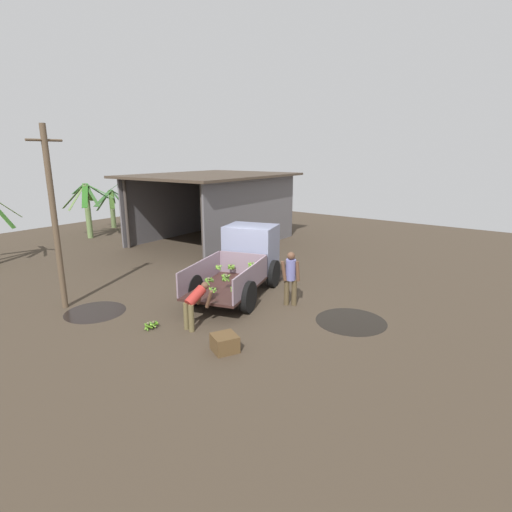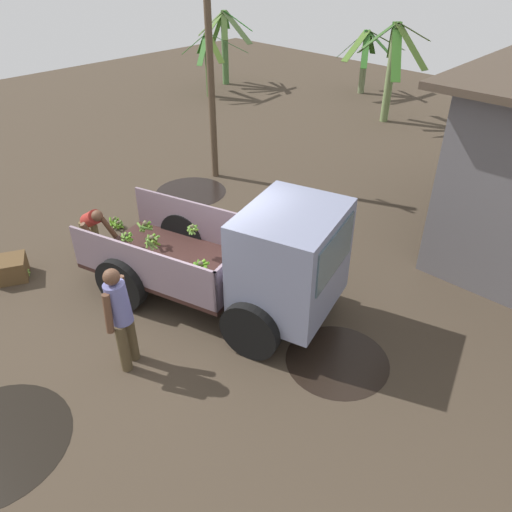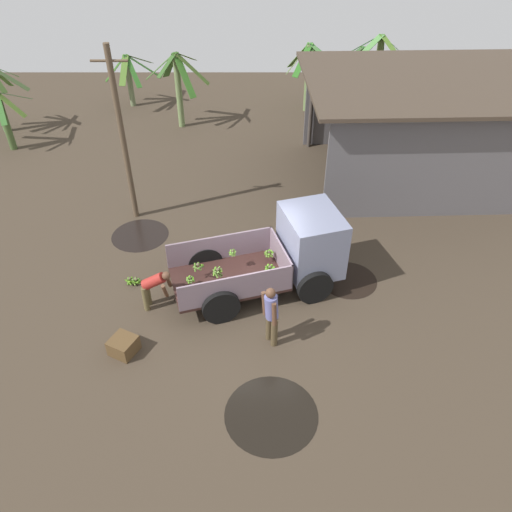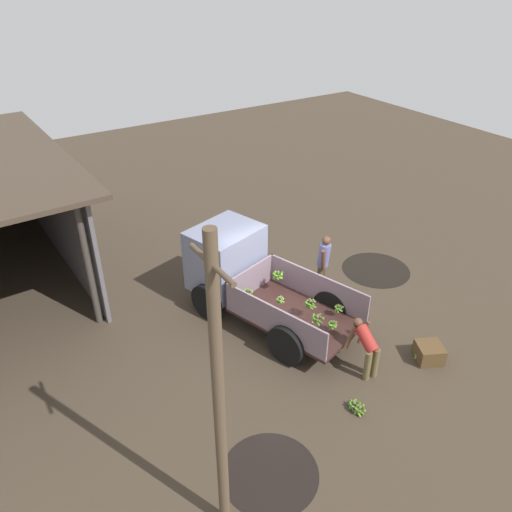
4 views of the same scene
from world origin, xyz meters
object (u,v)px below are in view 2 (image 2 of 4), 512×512
utility_pole (210,68)px  banana_bunch_on_ground_0 (114,221)px  person_foreground_visitor (121,314)px  banana_bunch_on_ground_2 (118,225)px  banana_bunch_on_ground_1 (24,272)px  wooden_crate_0 (11,269)px  cargo_truck (262,261)px  person_worker_loading (92,226)px

utility_pole → banana_bunch_on_ground_0: size_ratio=19.47×
utility_pole → person_foreground_visitor: utility_pole is taller
utility_pole → banana_bunch_on_ground_2: utility_pole is taller
banana_bunch_on_ground_1 → banana_bunch_on_ground_0: bearing=101.6°
banana_bunch_on_ground_0 → wooden_crate_0: 2.41m
cargo_truck → person_foreground_visitor: bearing=-122.5°
cargo_truck → wooden_crate_0: 4.84m
banana_bunch_on_ground_0 → wooden_crate_0: bearing=-82.0°
utility_pole → wooden_crate_0: bearing=-82.0°
cargo_truck → banana_bunch_on_ground_1: 4.67m
person_worker_loading → wooden_crate_0: size_ratio=2.13×
banana_bunch_on_ground_0 → utility_pole: bearing=98.0°
utility_pole → person_foreground_visitor: size_ratio=3.15×
banana_bunch_on_ground_0 → banana_bunch_on_ground_2: (0.17, -0.00, -0.01)m
person_foreground_visitor → banana_bunch_on_ground_0: person_foreground_visitor is taller
banana_bunch_on_ground_1 → wooden_crate_0: wooden_crate_0 is taller
person_worker_loading → banana_bunch_on_ground_0: (-0.87, 0.90, -0.60)m
banana_bunch_on_ground_2 → banana_bunch_on_ground_0: bearing=178.8°
wooden_crate_0 → banana_bunch_on_ground_0: bearing=98.0°
banana_bunch_on_ground_0 → cargo_truck: bearing=1.6°
cargo_truck → person_worker_loading: 3.67m
utility_pole → banana_bunch_on_ground_1: bearing=-80.5°
wooden_crate_0 → person_worker_loading: bearing=70.3°
banana_bunch_on_ground_1 → banana_bunch_on_ground_2: (-0.28, 2.21, 0.02)m
utility_pole → cargo_truck: bearing=-33.6°
person_worker_loading → wooden_crate_0: person_worker_loading is taller
wooden_crate_0 → banana_bunch_on_ground_2: bearing=93.9°
utility_pole → banana_bunch_on_ground_2: size_ratio=20.80×
cargo_truck → wooden_crate_0: cargo_truck is taller
utility_pole → banana_bunch_on_ground_0: utility_pole is taller
banana_bunch_on_ground_1 → banana_bunch_on_ground_2: 2.23m
person_worker_loading → cargo_truck: bearing=21.4°
person_foreground_visitor → banana_bunch_on_ground_2: (-3.59, 2.07, -0.83)m
cargo_truck → utility_pole: utility_pole is taller
person_worker_loading → wooden_crate_0: 1.66m
cargo_truck → banana_bunch_on_ground_1: cargo_truck is taller
person_worker_loading → person_foreground_visitor: bearing=-17.0°
person_worker_loading → banana_bunch_on_ground_0: 1.39m
cargo_truck → person_foreground_visitor: cargo_truck is taller
person_worker_loading → banana_bunch_on_ground_1: person_worker_loading is taller
cargo_truck → person_foreground_visitor: (-0.62, -2.20, -0.14)m
banana_bunch_on_ground_1 → banana_bunch_on_ground_2: bearing=97.3°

